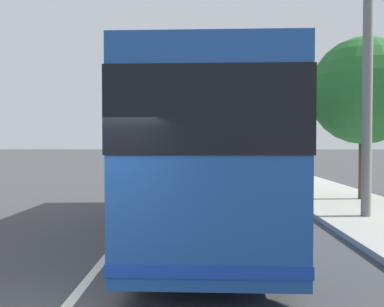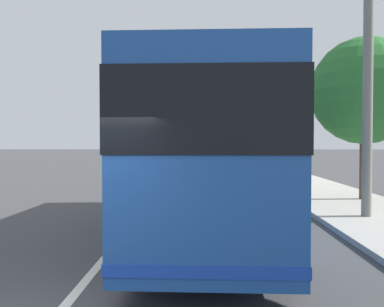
{
  "view_description": "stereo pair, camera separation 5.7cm",
  "coord_description": "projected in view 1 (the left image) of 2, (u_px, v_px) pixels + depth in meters",
  "views": [
    {
      "loc": [
        -4.44,
        -1.76,
        2.21
      ],
      "look_at": [
        6.86,
        -1.58,
        1.88
      ],
      "focal_mm": 39.5,
      "sensor_mm": 36.0,
      "label": 1
    },
    {
      "loc": [
        -4.44,
        -1.82,
        2.21
      ],
      "look_at": [
        6.86,
        -1.58,
        1.88
      ],
      "focal_mm": 39.5,
      "sensor_mm": 36.0,
      "label": 2
    }
  ],
  "objects": [
    {
      "name": "car_ahead_same_lane",
      "position": [
        205.0,
        155.0,
        47.03
      ],
      "size": [
        4.4,
        1.86,
        1.44
      ],
      "rotation": [
        0.0,
        0.0,
        -0.0
      ],
      "color": "gray",
      "rests_on": "ground"
    },
    {
      "name": "utility_pole",
      "position": [
        367.0,
        92.0,
        11.55
      ],
      "size": [
        0.27,
        0.27,
        7.11
      ],
      "primitive_type": "cylinder",
      "color": "slate",
      "rests_on": "ground"
    },
    {
      "name": "coach_bus",
      "position": [
        209.0,
        148.0,
        10.17
      ],
      "size": [
        10.23,
        2.87,
        3.56
      ],
      "rotation": [
        0.0,
        0.0,
        -0.03
      ],
      "color": "#1E4C9E",
      "rests_on": "ground"
    },
    {
      "name": "roadside_tree_mid_block",
      "position": [
        364.0,
        91.0,
        15.03
      ],
      "size": [
        3.79,
        3.79,
        5.9
      ],
      "color": "brown",
      "rests_on": "ground"
    },
    {
      "name": "car_behind_bus",
      "position": [
        158.0,
        159.0,
        36.05
      ],
      "size": [
        4.75,
        2.0,
        1.49
      ],
      "rotation": [
        0.0,
        0.0,
        3.1
      ],
      "color": "gray",
      "rests_on": "ground"
    },
    {
      "name": "sidewalk_curb",
      "position": [
        347.0,
        204.0,
        14.41
      ],
      "size": [
        110.0,
        3.6,
        0.14
      ],
      "primitive_type": "cube",
      "color": "#B2ADA3",
      "rests_on": "ground"
    },
    {
      "name": "car_oncoming",
      "position": [
        164.0,
        156.0,
        42.09
      ],
      "size": [
        4.12,
        1.94,
        1.45
      ],
      "rotation": [
        0.0,
        0.0,
        3.16
      ],
      "color": "red",
      "rests_on": "ground"
    },
    {
      "name": "lane_divider_line",
      "position": [
        148.0,
        205.0,
        14.52
      ],
      "size": [
        110.0,
        0.16,
        0.01
      ],
      "primitive_type": "cube",
      "color": "silver",
      "rests_on": "ground"
    }
  ]
}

